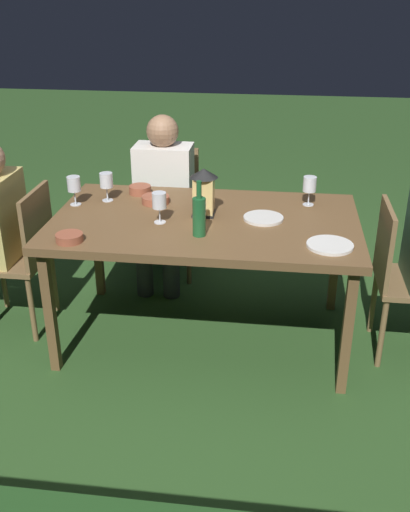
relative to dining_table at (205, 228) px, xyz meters
name	(u,v)px	position (x,y,z in m)	size (l,w,h in m)	color
ground_plane	(205,335)	(0.00, 0.00, -0.70)	(16.00, 16.00, 0.00)	#2D5123
dining_table	(205,228)	(0.00, 0.00, 0.00)	(1.67, 1.00, 0.75)	brown
chair_side_left_b	(168,205)	(0.38, -0.89, -0.21)	(0.42, 0.40, 0.87)	brown
person_in_cream	(163,194)	(0.38, -0.70, -0.06)	(0.38, 0.47, 1.15)	white
chair_head_near	(402,274)	(-1.09, 0.00, -0.21)	(0.40, 0.42, 0.87)	brown
chair_head_far	(22,252)	(1.09, 0.00, -0.21)	(0.40, 0.42, 0.87)	brown
lantern_centerpiece	(204,189)	(0.01, -0.06, 0.20)	(0.15, 0.15, 0.27)	black
green_bottle_on_table	(198,215)	(0.00, 0.23, 0.16)	(0.07, 0.07, 0.29)	#1E5B2D
wine_glass_a	(310,186)	(-0.57, -0.29, 0.17)	(0.08, 0.08, 0.17)	silver
wine_glass_b	(74,185)	(0.77, -0.12, 0.17)	(0.08, 0.08, 0.17)	silver
wine_glass_c	(159,202)	(0.23, 0.09, 0.17)	(0.08, 0.08, 0.17)	silver
wine_glass_d	(106,182)	(0.61, -0.21, 0.17)	(0.08, 0.08, 0.17)	silver
plate_a	(330,245)	(-0.66, 0.29, 0.06)	(0.23, 0.23, 0.01)	white
plate_b	(263,218)	(-0.32, -0.03, 0.06)	(0.22, 0.22, 0.01)	silver
bowl_olives	(140,189)	(0.45, -0.36, 0.08)	(0.13, 0.13, 0.05)	#9E5138
bowl_bread	(69,237)	(0.63, 0.39, 0.08)	(0.14, 0.14, 0.04)	#9E5138
bowl_salad	(156,199)	(0.32, -0.21, 0.08)	(0.16, 0.16, 0.04)	#9E5138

